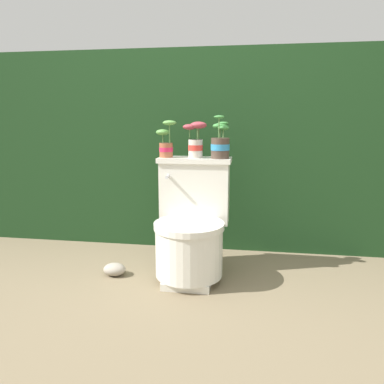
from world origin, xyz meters
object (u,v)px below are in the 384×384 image
(potted_plant_midleft, at_px, (196,140))
(garden_stone, at_px, (115,269))
(toilet, at_px, (191,228))
(potted_plant_left, at_px, (166,144))
(potted_plant_middle, at_px, (220,144))

(potted_plant_midleft, distance_m, garden_stone, 0.95)
(toilet, xyz_separation_m, potted_plant_left, (-0.18, 0.13, 0.50))
(toilet, relative_size, potted_plant_midleft, 3.27)
(potted_plant_middle, xyz_separation_m, garden_stone, (-0.63, -0.19, -0.77))
(toilet, bearing_deg, garden_stone, -171.89)
(toilet, relative_size, potted_plant_left, 3.16)
(toilet, distance_m, garden_stone, 0.55)
(toilet, relative_size, potted_plant_middle, 2.80)
(toilet, distance_m, potted_plant_left, 0.55)
(toilet, relative_size, garden_stone, 5.18)
(potted_plant_left, relative_size, potted_plant_middle, 0.88)
(potted_plant_middle, distance_m, garden_stone, 1.02)
(potted_plant_midleft, xyz_separation_m, potted_plant_middle, (0.15, -0.01, -0.02))
(toilet, xyz_separation_m, potted_plant_middle, (0.16, 0.13, 0.50))
(potted_plant_middle, bearing_deg, garden_stone, -162.85)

